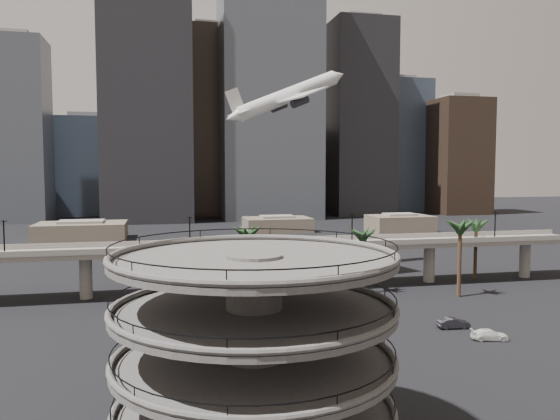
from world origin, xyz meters
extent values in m
plane|color=black|center=(0.00, 0.00, 0.00)|extent=(700.00, 700.00, 0.00)
cylinder|color=#4A4745|center=(-13.00, -4.00, 8.00)|extent=(4.40, 4.40, 16.50)
cylinder|color=#4A4745|center=(-13.00, -4.00, 3.77)|extent=(22.00, 22.00, 0.45)
torus|color=#4A4745|center=(-13.00, -4.00, 4.25)|extent=(22.20, 22.20, 0.50)
torus|color=black|center=(-13.00, -4.00, 5.05)|extent=(21.80, 21.80, 0.10)
cylinder|color=#4A4745|center=(-13.00, -4.00, 7.78)|extent=(22.00, 22.00, 0.45)
torus|color=#4A4745|center=(-13.00, -4.00, 8.25)|extent=(22.20, 22.20, 0.50)
torus|color=black|center=(-13.00, -4.00, 9.05)|extent=(21.80, 21.80, 0.10)
cylinder|color=#4A4745|center=(-13.00, -4.00, 11.78)|extent=(22.00, 22.00, 0.45)
torus|color=#4A4745|center=(-13.00, -4.00, 12.25)|extent=(22.20, 22.20, 0.50)
torus|color=black|center=(-13.00, -4.00, 13.05)|extent=(21.80, 21.80, 0.10)
cylinder|color=#4A4745|center=(-13.00, -4.00, 15.78)|extent=(22.00, 22.00, 0.45)
torus|color=#4A4745|center=(-13.00, -4.00, 16.25)|extent=(22.20, 22.20, 0.50)
torus|color=black|center=(-13.00, -4.00, 17.05)|extent=(21.80, 21.80, 0.10)
cube|color=gray|center=(0.00, 55.00, 8.00)|extent=(130.00, 9.00, 0.90)
cube|color=gray|center=(0.00, 50.50, 8.90)|extent=(130.00, 0.30, 1.00)
cube|color=gray|center=(0.00, 59.50, 8.90)|extent=(130.00, 0.30, 1.00)
cylinder|color=gray|center=(-33.00, 55.00, 3.80)|extent=(2.20, 2.20, 8.00)
cylinder|color=gray|center=(-11.00, 55.00, 3.80)|extent=(2.20, 2.20, 8.00)
cylinder|color=gray|center=(11.00, 55.00, 3.80)|extent=(2.20, 2.20, 8.00)
cylinder|color=gray|center=(33.00, 55.00, 3.80)|extent=(2.20, 2.20, 8.00)
cylinder|color=gray|center=(55.00, 55.00, 3.80)|extent=(2.20, 2.20, 8.00)
cylinder|color=black|center=(-45.00, 51.00, 11.50)|extent=(0.24, 0.24, 6.00)
cylinder|color=black|center=(-15.00, 51.00, 11.50)|extent=(0.24, 0.24, 6.00)
cylinder|color=black|center=(15.00, 51.00, 11.50)|extent=(0.24, 0.24, 6.00)
cylinder|color=black|center=(45.00, 51.00, 11.50)|extent=(0.24, 0.24, 6.00)
cylinder|color=#49331F|center=(-6.00, 44.00, 6.08)|extent=(0.70, 0.70, 12.15)
ellipsoid|color=#193317|center=(-6.00, 44.00, 12.55)|extent=(4.40, 4.40, 2.00)
cylinder|color=#49331F|center=(16.00, 48.00, 5.40)|extent=(0.70, 0.70, 10.80)
ellipsoid|color=#193317|center=(16.00, 48.00, 11.20)|extent=(4.40, 4.40, 2.00)
cylinder|color=#49331F|center=(32.00, 42.00, 6.30)|extent=(0.70, 0.70, 12.60)
ellipsoid|color=#193317|center=(32.00, 42.00, 13.00)|extent=(4.40, 4.40, 2.00)
cylinder|color=#49331F|center=(44.00, 56.00, 5.62)|extent=(0.70, 0.70, 11.25)
ellipsoid|color=#193317|center=(44.00, 56.00, 11.65)|extent=(4.40, 4.40, 2.00)
cube|color=brown|center=(-45.00, 140.00, 2.75)|extent=(28.00, 18.00, 5.50)
cube|color=gray|center=(-45.00, 140.00, 5.90)|extent=(14.00, 9.00, 0.80)
cube|color=brown|center=(22.00, 150.00, 2.50)|extent=(24.00, 16.00, 5.00)
cube|color=gray|center=(22.00, 150.00, 5.40)|extent=(12.00, 8.00, 0.80)
cube|color=brown|center=(65.00, 138.00, 3.00)|extent=(22.00, 15.00, 6.00)
cube|color=gray|center=(65.00, 138.00, 6.40)|extent=(11.00, 7.50, 0.80)
cube|color=#484D55|center=(-80.00, 210.00, 39.21)|extent=(26.00, 24.00, 78.42)
cube|color=gray|center=(-80.00, 210.00, 79.62)|extent=(14.30, 13.20, 2.40)
cube|color=#323D4E|center=(-55.00, 245.00, 24.13)|extent=(30.00, 30.00, 48.26)
cube|color=gray|center=(-55.00, 245.00, 49.46)|extent=(16.50, 16.50, 2.40)
cube|color=black|center=(-25.00, 200.00, 55.30)|extent=(38.00, 30.00, 110.59)
cube|color=black|center=(5.00, 225.00, 45.24)|extent=(28.00, 26.00, 90.49)
cube|color=gray|center=(5.00, 225.00, 91.69)|extent=(15.40, 14.30, 2.40)
cube|color=#484D55|center=(30.00, 205.00, 60.32)|extent=(45.00, 32.00, 120.65)
cube|color=gray|center=(55.00, 240.00, 21.11)|extent=(24.00, 24.00, 42.23)
cube|color=gray|center=(55.00, 240.00, 43.43)|extent=(13.20, 13.20, 2.40)
cube|color=black|center=(78.00, 215.00, 47.76)|extent=(30.00, 28.00, 95.51)
cube|color=gray|center=(78.00, 215.00, 96.71)|extent=(16.50, 15.40, 2.40)
cube|color=#323D4E|center=(105.00, 235.00, 35.19)|extent=(34.00, 30.00, 70.38)
cube|color=gray|center=(105.00, 235.00, 71.58)|extent=(18.70, 16.50, 2.40)
cube|color=black|center=(130.00, 210.00, 29.16)|extent=(26.00, 26.00, 58.31)
cube|color=gray|center=(130.00, 210.00, 59.51)|extent=(14.30, 14.30, 2.40)
cube|color=gray|center=(18.00, 260.00, 19.10)|extent=(22.00, 22.00, 38.21)
cube|color=gray|center=(18.00, 260.00, 39.41)|extent=(12.10, 12.10, 2.40)
cylinder|color=silver|center=(7.82, 73.07, 38.96)|extent=(24.81, 9.24, 12.50)
cone|color=silver|center=(20.46, 76.27, 44.20)|extent=(4.84, 4.18, 4.21)
cone|color=silver|center=(-4.82, 69.88, 33.72)|extent=(4.61, 3.80, 3.88)
cube|color=silver|center=(7.20, 72.92, 38.12)|extent=(12.08, 27.74, 2.49)
cube|color=silver|center=(-3.32, 70.26, 34.73)|extent=(4.26, 9.30, 1.02)
cube|color=silver|center=(-4.24, 70.03, 37.08)|extent=(4.49, 1.42, 5.71)
cylinder|color=#242428|center=(6.84, 77.97, 37.11)|extent=(4.53, 2.79, 3.10)
cylinder|color=#242428|center=(9.29, 68.30, 37.11)|extent=(4.53, 2.79, 3.10)
imported|color=red|center=(3.20, 18.73, 0.77)|extent=(4.81, 2.82, 1.54)
imported|color=black|center=(20.84, 24.50, 0.76)|extent=(4.76, 2.05, 1.53)
imported|color=white|center=(22.78, 18.66, 0.71)|extent=(5.20, 3.12, 1.41)
camera|label=1|loc=(-20.00, -45.05, 22.80)|focal=35.00mm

